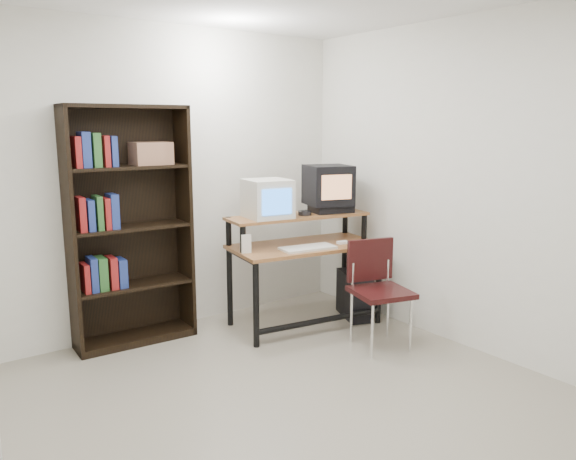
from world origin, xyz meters
TOP-DOWN VIEW (x-y plane):
  - floor at (0.00, 0.00)m, footprint 4.00×4.00m
  - back_wall at (0.00, 2.00)m, footprint 4.00×0.01m
  - right_wall at (2.00, 0.00)m, footprint 0.01×4.00m
  - computer_desk at (1.25, 1.34)m, footprint 1.37×0.83m
  - crt_monitor at (0.97, 1.48)m, footprint 0.41×0.41m
  - vcr at (1.61, 1.39)m, footprint 0.41×0.34m
  - crt_tv at (1.59, 1.41)m, footprint 0.47×0.47m
  - cd_spindle at (1.30, 1.39)m, footprint 0.15×0.15m
  - keyboard at (1.16, 1.16)m, footprint 0.50×0.28m
  - mousepad at (1.54, 1.17)m, footprint 0.23×0.19m
  - mouse at (1.54, 1.14)m, footprint 0.10×0.07m
  - desk_speaker at (0.67, 1.37)m, footprint 0.10×0.10m
  - pc_tower at (1.74, 1.20)m, footprint 0.36×0.49m
  - school_chair at (1.44, 0.61)m, footprint 0.53×0.53m
  - bookshelf at (-0.14, 1.86)m, footprint 0.98×0.36m
  - wall_outlet at (1.99, 1.15)m, footprint 0.02×0.08m

SIDE VIEW (x-z plane):
  - floor at x=0.00m, z-range -0.01..0.00m
  - pc_tower at x=1.74m, z-range 0.00..0.42m
  - wall_outlet at x=1.99m, z-range 0.24..0.36m
  - school_chair at x=1.44m, z-range 0.10..0.96m
  - computer_desk at x=1.25m, z-range 0.21..1.19m
  - mousepad at x=1.54m, z-range 0.72..0.73m
  - keyboard at x=1.16m, z-range 0.72..0.75m
  - mouse at x=1.54m, z-range 0.73..0.76m
  - desk_speaker at x=0.67m, z-range 0.72..0.89m
  - bookshelf at x=-0.14m, z-range 0.02..1.95m
  - cd_spindle at x=1.30m, z-range 0.97..1.02m
  - vcr at x=1.61m, z-range 0.97..1.05m
  - crt_monitor at x=0.97m, z-range 0.97..1.31m
  - crt_tv at x=1.59m, z-range 1.05..1.41m
  - back_wall at x=0.00m, z-range 0.00..2.60m
  - right_wall at x=2.00m, z-range 0.00..2.60m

